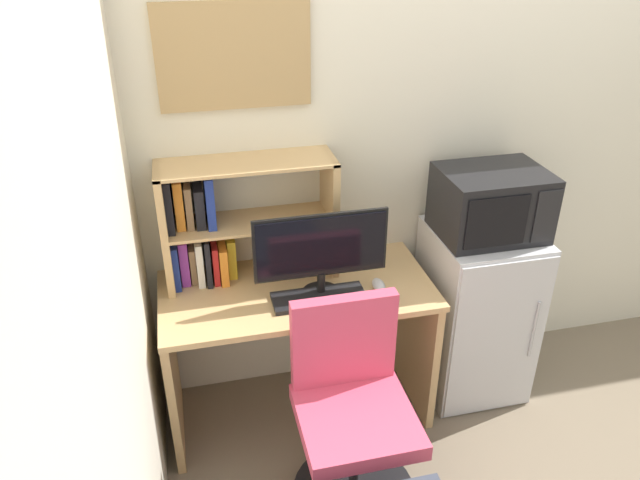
{
  "coord_description": "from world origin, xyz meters",
  "views": [
    {
      "loc": [
        -1.37,
        -2.57,
        2.25
      ],
      "look_at": [
        -0.84,
        -0.33,
        0.99
      ],
      "focal_mm": 34.29,
      "sensor_mm": 36.0,
      "label": 1
    }
  ],
  "objects_px": {
    "keyboard": "(319,298)",
    "mini_fridge": "(475,311)",
    "hutch_bookshelf": "(222,223)",
    "computer_mouse": "(379,285)",
    "microwave": "(491,203)",
    "desk_chair": "(352,421)",
    "wall_corkboard": "(234,56)",
    "monitor": "(321,250)"
  },
  "relations": [
    {
      "from": "computer_mouse",
      "to": "microwave",
      "type": "xyz_separation_m",
      "value": [
        0.56,
        0.11,
        0.29
      ]
    },
    {
      "from": "monitor",
      "to": "keyboard",
      "type": "relative_size",
      "value": 1.42
    },
    {
      "from": "hutch_bookshelf",
      "to": "desk_chair",
      "type": "bearing_deg",
      "value": -58.42
    },
    {
      "from": "microwave",
      "to": "wall_corkboard",
      "type": "distance_m",
      "value": 1.32
    },
    {
      "from": "wall_corkboard",
      "to": "monitor",
      "type": "bearing_deg",
      "value": -52.09
    },
    {
      "from": "hutch_bookshelf",
      "to": "monitor",
      "type": "height_order",
      "value": "hutch_bookshelf"
    },
    {
      "from": "hutch_bookshelf",
      "to": "mini_fridge",
      "type": "height_order",
      "value": "hutch_bookshelf"
    },
    {
      "from": "computer_mouse",
      "to": "desk_chair",
      "type": "bearing_deg",
      "value": -119.52
    },
    {
      "from": "keyboard",
      "to": "wall_corkboard",
      "type": "distance_m",
      "value": 1.08
    },
    {
      "from": "computer_mouse",
      "to": "mini_fridge",
      "type": "bearing_deg",
      "value": 10.82
    },
    {
      "from": "keyboard",
      "to": "computer_mouse",
      "type": "relative_size",
      "value": 3.95
    },
    {
      "from": "hutch_bookshelf",
      "to": "computer_mouse",
      "type": "distance_m",
      "value": 0.75
    },
    {
      "from": "wall_corkboard",
      "to": "hutch_bookshelf",
      "type": "bearing_deg",
      "value": -136.83
    },
    {
      "from": "mini_fridge",
      "to": "monitor",
      "type": "bearing_deg",
      "value": -173.56
    },
    {
      "from": "monitor",
      "to": "computer_mouse",
      "type": "distance_m",
      "value": 0.34
    },
    {
      "from": "computer_mouse",
      "to": "wall_corkboard",
      "type": "distance_m",
      "value": 1.16
    },
    {
      "from": "computer_mouse",
      "to": "microwave",
      "type": "height_order",
      "value": "microwave"
    },
    {
      "from": "computer_mouse",
      "to": "mini_fridge",
      "type": "relative_size",
      "value": 0.12
    },
    {
      "from": "microwave",
      "to": "computer_mouse",
      "type": "bearing_deg",
      "value": -168.88
    },
    {
      "from": "monitor",
      "to": "computer_mouse",
      "type": "height_order",
      "value": "monitor"
    },
    {
      "from": "keyboard",
      "to": "desk_chair",
      "type": "distance_m",
      "value": 0.53
    },
    {
      "from": "hutch_bookshelf",
      "to": "computer_mouse",
      "type": "bearing_deg",
      "value": -22.55
    },
    {
      "from": "keyboard",
      "to": "mini_fridge",
      "type": "xyz_separation_m",
      "value": [
        0.84,
        0.13,
        -0.3
      ]
    },
    {
      "from": "hutch_bookshelf",
      "to": "desk_chair",
      "type": "relative_size",
      "value": 0.86
    },
    {
      "from": "microwave",
      "to": "desk_chair",
      "type": "xyz_separation_m",
      "value": [
        -0.8,
        -0.52,
        -0.67
      ]
    },
    {
      "from": "monitor",
      "to": "wall_corkboard",
      "type": "xyz_separation_m",
      "value": [
        -0.28,
        0.36,
        0.75
      ]
    },
    {
      "from": "mini_fridge",
      "to": "keyboard",
      "type": "bearing_deg",
      "value": -171.1
    },
    {
      "from": "keyboard",
      "to": "microwave",
      "type": "xyz_separation_m",
      "value": [
        0.84,
        0.14,
        0.3
      ]
    },
    {
      "from": "desk_chair",
      "to": "wall_corkboard",
      "type": "distance_m",
      "value": 1.57
    },
    {
      "from": "keyboard",
      "to": "computer_mouse",
      "type": "bearing_deg",
      "value": 4.97
    },
    {
      "from": "desk_chair",
      "to": "wall_corkboard",
      "type": "xyz_separation_m",
      "value": [
        -0.31,
        0.79,
        1.33
      ]
    },
    {
      "from": "mini_fridge",
      "to": "wall_corkboard",
      "type": "distance_m",
      "value": 1.7
    },
    {
      "from": "computer_mouse",
      "to": "mini_fridge",
      "type": "distance_m",
      "value": 0.65
    },
    {
      "from": "hutch_bookshelf",
      "to": "monitor",
      "type": "distance_m",
      "value": 0.47
    },
    {
      "from": "monitor",
      "to": "microwave",
      "type": "relative_size",
      "value": 1.22
    },
    {
      "from": "keyboard",
      "to": "desk_chair",
      "type": "bearing_deg",
      "value": -83.05
    },
    {
      "from": "keyboard",
      "to": "mini_fridge",
      "type": "height_order",
      "value": "mini_fridge"
    },
    {
      "from": "computer_mouse",
      "to": "monitor",
      "type": "bearing_deg",
      "value": 176.83
    },
    {
      "from": "monitor",
      "to": "desk_chair",
      "type": "xyz_separation_m",
      "value": [
        0.03,
        -0.43,
        -0.58
      ]
    },
    {
      "from": "wall_corkboard",
      "to": "desk_chair",
      "type": "bearing_deg",
      "value": -68.52
    },
    {
      "from": "keyboard",
      "to": "hutch_bookshelf",
      "type": "bearing_deg",
      "value": 141.57
    },
    {
      "from": "monitor",
      "to": "keyboard",
      "type": "distance_m",
      "value": 0.22
    }
  ]
}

